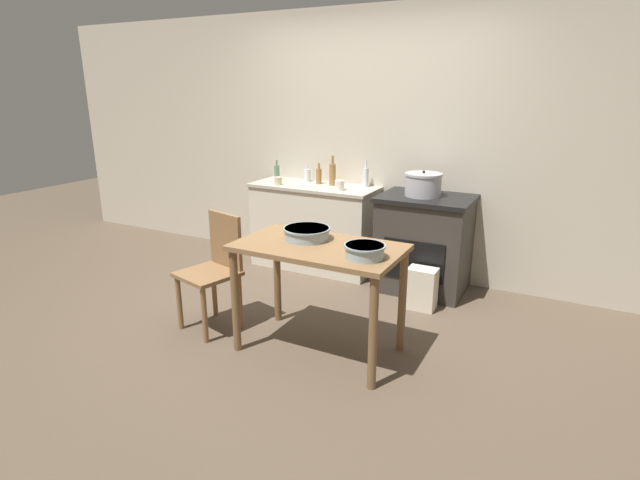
{
  "coord_description": "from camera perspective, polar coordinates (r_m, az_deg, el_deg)",
  "views": [
    {
      "loc": [
        1.9,
        -3.05,
        1.82
      ],
      "look_at": [
        0.0,
        0.55,
        0.57
      ],
      "focal_mm": 28.0,
      "sensor_mm": 36.0,
      "label": 1
    }
  ],
  "objects": [
    {
      "name": "bottle_center",
      "position": [
        5.02,
        1.43,
        7.55
      ],
      "size": [
        0.07,
        0.07,
        0.29
      ],
      "color": "olive",
      "rests_on": "counter_cabinet"
    },
    {
      "name": "work_table",
      "position": [
        3.42,
        -0.14,
        -2.58
      ],
      "size": [
        1.13,
        0.64,
        0.79
      ],
      "color": "olive",
      "rests_on": "ground_plane"
    },
    {
      "name": "bottle_left",
      "position": [
        5.24,
        -1.46,
        7.44
      ],
      "size": [
        0.07,
        0.07,
        0.17
      ],
      "color": "silver",
      "rests_on": "counter_cabinet"
    },
    {
      "name": "bottle_far_left",
      "position": [
        4.96,
        5.25,
        7.21
      ],
      "size": [
        0.06,
        0.06,
        0.26
      ],
      "color": "silver",
      "rests_on": "counter_cabinet"
    },
    {
      "name": "cup_center_right",
      "position": [
        4.78,
        2.25,
        6.26
      ],
      "size": [
        0.09,
        0.09,
        0.1
      ],
      "primitive_type": "cylinder",
      "color": "silver",
      "rests_on": "counter_cabinet"
    },
    {
      "name": "stove",
      "position": [
        4.67,
        11.79,
        -0.37
      ],
      "size": [
        0.82,
        0.64,
        0.89
      ],
      "color": "#38332D",
      "rests_on": "ground_plane"
    },
    {
      "name": "ground_plane",
      "position": [
        4.03,
        -3.67,
        -9.76
      ],
      "size": [
        14.0,
        14.0,
        0.0
      ],
      "primitive_type": "plane",
      "color": "brown"
    },
    {
      "name": "bottle_mid_left",
      "position": [
        5.35,
        -4.95,
        7.74
      ],
      "size": [
        0.06,
        0.06,
        0.21
      ],
      "color": "#517F5B",
      "rests_on": "counter_cabinet"
    },
    {
      "name": "mixing_bowl_large",
      "position": [
        3.13,
        5.13,
        -1.21
      ],
      "size": [
        0.26,
        0.26,
        0.09
      ],
      "color": "#93A8B2",
      "rests_on": "work_table"
    },
    {
      "name": "bottle_center_left",
      "position": [
        5.1,
        -0.14,
        7.35
      ],
      "size": [
        0.06,
        0.06,
        0.21
      ],
      "color": "olive",
      "rests_on": "counter_cabinet"
    },
    {
      "name": "counter_cabinet",
      "position": [
        5.15,
        -0.67,
        1.54
      ],
      "size": [
        1.29,
        0.53,
        0.87
      ],
      "color": "beige",
      "rests_on": "ground_plane"
    },
    {
      "name": "stock_pot",
      "position": [
        4.54,
        11.7,
        6.23
      ],
      "size": [
        0.33,
        0.33,
        0.23
      ],
      "color": "#A8A8AD",
      "rests_on": "stove"
    },
    {
      "name": "flour_sack",
      "position": [
        4.34,
        11.55,
        -5.46
      ],
      "size": [
        0.24,
        0.17,
        0.36
      ],
      "primitive_type": "cube",
      "color": "beige",
      "rests_on": "ground_plane"
    },
    {
      "name": "wall_back",
      "position": [
        5.04,
        5.61,
        10.85
      ],
      "size": [
        8.0,
        0.07,
        2.55
      ],
      "color": "beige",
      "rests_on": "ground_plane"
    },
    {
      "name": "chair",
      "position": [
        3.94,
        -11.92,
        -3.09
      ],
      "size": [
        0.49,
        0.49,
        0.9
      ],
      "rotation": [
        0.0,
        0.0,
        -0.25
      ],
      "color": "olive",
      "rests_on": "ground_plane"
    },
    {
      "name": "cup_mid_right",
      "position": [
        5.07,
        -4.8,
        6.74
      ],
      "size": [
        0.08,
        0.08,
        0.08
      ],
      "primitive_type": "cylinder",
      "color": "beige",
      "rests_on": "counter_cabinet"
    },
    {
      "name": "mixing_bowl_small",
      "position": [
        3.5,
        -1.52,
        0.84
      ],
      "size": [
        0.33,
        0.33,
        0.08
      ],
      "color": "#93A8B2",
      "rests_on": "work_table"
    }
  ]
}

